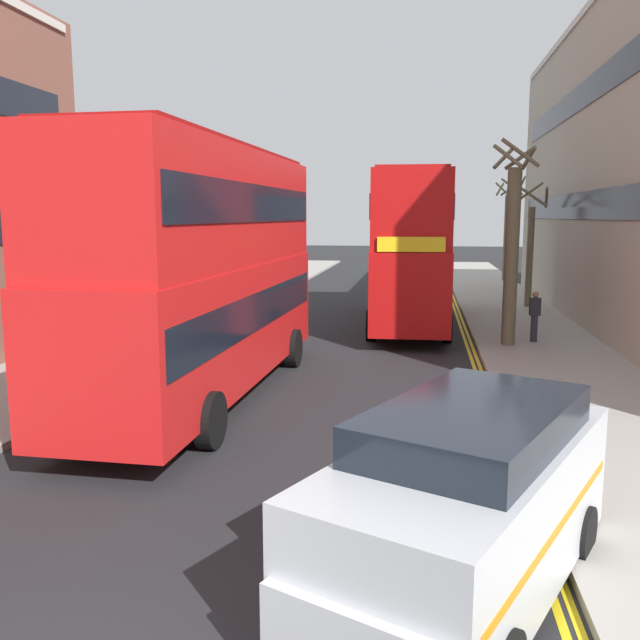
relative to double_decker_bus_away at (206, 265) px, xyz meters
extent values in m
cube|color=#9E9991|center=(8.56, 5.25, -2.96)|extent=(4.00, 80.00, 0.14)
cube|color=#9E9991|center=(-4.44, 5.25, -2.96)|extent=(4.00, 80.00, 0.14)
cube|color=yellow|center=(6.46, 3.25, -3.03)|extent=(0.10, 56.00, 0.01)
cube|color=yellow|center=(6.30, 3.25, -3.03)|extent=(0.10, 56.00, 0.01)
cube|color=red|center=(0.00, 0.00, -1.29)|extent=(2.85, 10.88, 2.60)
cube|color=red|center=(0.00, 0.00, 1.26)|extent=(2.80, 10.66, 2.50)
cube|color=black|center=(0.00, 0.00, -0.99)|extent=(2.87, 10.45, 0.84)
cube|color=black|center=(0.00, 0.00, 1.36)|extent=(2.85, 10.23, 0.80)
cube|color=yellow|center=(0.18, 5.38, 0.26)|extent=(2.00, 0.13, 0.44)
cube|color=maroon|center=(0.00, 0.00, 2.56)|extent=(2.57, 9.79, 0.10)
cylinder|color=black|center=(-1.14, 3.39, -2.51)|extent=(0.33, 1.05, 1.04)
cylinder|color=black|center=(1.36, 3.30, -2.51)|extent=(0.33, 1.05, 1.04)
cylinder|color=black|center=(-1.36, -3.31, -2.51)|extent=(0.33, 1.05, 1.04)
cylinder|color=black|center=(1.14, -3.39, -2.51)|extent=(0.33, 1.05, 1.04)
cube|color=#B20F0F|center=(4.33, 10.89, -1.29)|extent=(2.81, 10.87, 2.60)
cube|color=#B20F0F|center=(4.33, 10.89, 1.26)|extent=(2.75, 10.65, 2.50)
cube|color=black|center=(4.33, 10.89, -0.99)|extent=(2.83, 10.44, 0.84)
cube|color=black|center=(4.33, 10.89, 1.36)|extent=(2.81, 10.22, 0.80)
cube|color=yellow|center=(4.48, 5.51, 0.26)|extent=(2.00, 0.12, 0.44)
cube|color=maroon|center=(4.33, 10.89, 2.56)|extent=(2.53, 9.78, 0.10)
cylinder|color=black|center=(5.68, 7.58, -2.51)|extent=(0.33, 1.05, 1.04)
cylinder|color=black|center=(3.18, 7.51, -2.51)|extent=(0.33, 1.05, 1.04)
cylinder|color=black|center=(5.48, 14.27, -2.51)|extent=(0.33, 1.05, 1.04)
cylinder|color=black|center=(2.99, 14.20, -2.51)|extent=(0.33, 1.05, 1.04)
cube|color=silver|center=(5.35, -7.45, -2.09)|extent=(3.71, 5.06, 1.50)
cube|color=black|center=(5.42, -7.31, -1.29)|extent=(2.84, 3.49, 0.76)
cube|color=silver|center=(4.56, -9.15, -2.35)|extent=(2.13, 1.83, 0.67)
cube|color=orange|center=(5.35, -7.45, -2.04)|extent=(3.57, 4.73, 0.10)
cylinder|color=black|center=(3.92, -8.38, -2.69)|extent=(0.49, 0.71, 0.68)
cylinder|color=black|center=(6.79, -6.51, -2.69)|extent=(0.49, 0.71, 0.68)
cylinder|color=black|center=(5.16, -5.74, -2.69)|extent=(0.49, 0.71, 0.68)
cylinder|color=#2D2D38|center=(8.41, 7.38, -2.46)|extent=(0.22, 0.22, 0.85)
cube|color=#26262B|center=(8.41, 7.38, -1.76)|extent=(0.34, 0.22, 0.56)
sphere|color=#9E7051|center=(8.41, 7.38, -1.37)|extent=(0.20, 0.20, 0.20)
cylinder|color=#6B6047|center=(7.53, 6.77, -0.18)|extent=(0.43, 0.43, 5.42)
cylinder|color=#6B6047|center=(7.92, 6.89, 2.82)|extent=(0.36, 0.87, 0.66)
cylinder|color=#6B6047|center=(7.69, 7.17, 2.83)|extent=(0.89, 0.44, 0.68)
cylinder|color=#6B6047|center=(7.21, 7.07, 2.84)|extent=(0.72, 0.77, 0.71)
cylinder|color=#6B6047|center=(7.24, 6.41, 2.86)|extent=(0.84, 0.71, 0.74)
cylinder|color=#6B6047|center=(7.59, 6.22, 2.92)|extent=(1.17, 0.23, 0.87)
cylinder|color=#6B6047|center=(9.49, 15.99, -0.70)|extent=(0.29, 0.29, 4.37)
cylinder|color=#6B6047|center=(10.06, 15.90, 1.88)|extent=(0.31, 1.19, 0.88)
cylinder|color=#6B6047|center=(9.31, 16.74, 2.02)|extent=(1.56, 0.49, 1.15)
cylinder|color=#6B6047|center=(8.70, 15.99, 2.03)|extent=(0.13, 1.62, 1.18)
cylinder|color=#6B6047|center=(9.41, 15.38, 1.91)|extent=(1.29, 0.29, 0.95)
cylinder|color=#6B6047|center=(9.98, 28.64, -0.26)|extent=(0.33, 0.33, 5.25)
cylinder|color=#6B6047|center=(10.73, 28.75, 2.90)|extent=(0.36, 1.57, 1.15)
cylinder|color=#6B6047|center=(9.99, 29.04, 2.65)|extent=(0.87, 0.15, 0.66)
cylinder|color=#6B6047|center=(9.51, 28.88, 2.73)|extent=(0.61, 1.03, 0.82)
cylinder|color=#6B6047|center=(9.57, 28.31, 2.73)|extent=(0.79, 0.93, 0.82)
cylinder|color=#6B6047|center=(10.11, 27.97, 2.84)|extent=(1.40, 0.40, 1.03)
cube|color=black|center=(10.54, 11.69, 5.50)|extent=(0.04, 24.64, 1.00)
cube|color=black|center=(10.54, 11.69, 1.47)|extent=(0.04, 24.64, 1.00)
cube|color=silver|center=(10.54, 11.69, 8.57)|extent=(0.12, 26.60, 0.24)
camera|label=1|loc=(4.80, -14.45, 1.09)|focal=37.52mm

